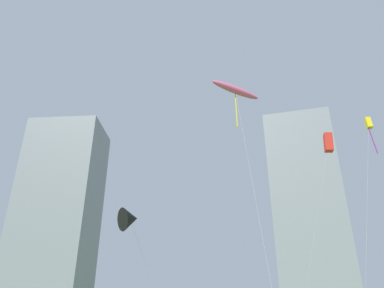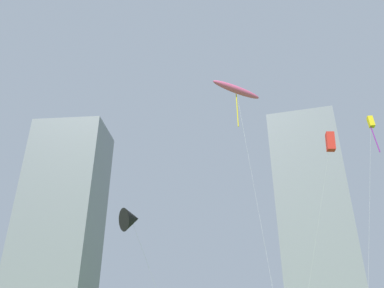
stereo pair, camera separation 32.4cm
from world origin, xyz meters
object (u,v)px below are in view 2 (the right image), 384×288
(kite_flying_1, at_px, (330,142))
(distant_highrise_1, at_px, (313,217))
(kite_flying_0, at_px, (236,90))
(distant_highrise_0, at_px, (61,222))
(kite_flying_2, at_px, (131,219))
(kite_flying_4, at_px, (371,124))

(kite_flying_1, xyz_separation_m, distant_highrise_1, (13.55, 86.77, 15.95))
(kite_flying_0, distance_m, distant_highrise_0, 97.79)
(kite_flying_1, relative_size, distant_highrise_0, 0.32)
(kite_flying_2, bearing_deg, kite_flying_1, 18.01)
(kite_flying_0, relative_size, distant_highrise_0, 0.36)
(kite_flying_0, xyz_separation_m, kite_flying_2, (-9.45, 0.60, -11.91))
(kite_flying_0, relative_size, distant_highrise_1, 0.33)
(kite_flying_4, distance_m, distant_highrise_1, 89.54)
(kite_flying_4, bearing_deg, distant_highrise_1, 83.81)
(kite_flying_1, xyz_separation_m, distant_highrise_0, (-65.33, 72.83, 13.12))
(kite_flying_2, bearing_deg, distant_highrise_0, 120.45)
(kite_flying_1, height_order, distant_highrise_0, distant_highrise_0)
(kite_flying_2, bearing_deg, kite_flying_4, 12.57)
(kite_flying_2, xyz_separation_m, distant_highrise_1, (32.46, 92.92, 25.16))
(kite_flying_2, bearing_deg, kite_flying_0, -3.62)
(kite_flying_4, bearing_deg, distant_highrise_0, 133.20)
(kite_flying_4, distance_m, distant_highrise_0, 102.01)
(kite_flying_1, bearing_deg, kite_flying_4, -14.39)
(kite_flying_1, bearing_deg, kite_flying_2, -161.99)
(kite_flying_4, relative_size, distant_highrise_1, 0.31)
(kite_flying_2, height_order, distant_highrise_1, distant_highrise_1)
(distant_highrise_1, bearing_deg, distant_highrise_0, -162.03)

